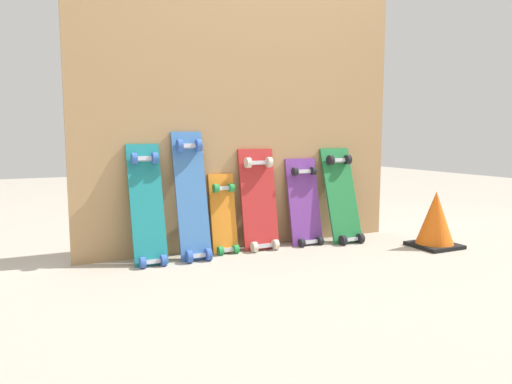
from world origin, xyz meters
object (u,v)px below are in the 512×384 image
object	(u,v)px
skateboard_blue	(192,201)
skateboard_purple	(305,207)
skateboard_teal	(148,210)
skateboard_orange	(224,219)
skateboard_green	(342,200)
traffic_cone	(435,220)
skateboard_red	(259,204)

from	to	relation	value
skateboard_blue	skateboard_purple	size ratio (longest dim) A/B	1.26
skateboard_teal	skateboard_orange	xyz separation A→B (m)	(0.47, 0.04, -0.10)
skateboard_teal	skateboard_purple	world-z (taller)	skateboard_teal
skateboard_green	traffic_cone	distance (m)	0.60
skateboard_teal	skateboard_orange	world-z (taller)	skateboard_teal
skateboard_blue	skateboard_purple	distance (m)	0.79
skateboard_purple	skateboard_teal	bearing A→B (deg)	-178.32
skateboard_red	skateboard_purple	size ratio (longest dim) A/B	1.10
skateboard_orange	skateboard_red	size ratio (longest dim) A/B	0.79
skateboard_blue	skateboard_orange	distance (m)	0.26
skateboard_orange	skateboard_purple	size ratio (longest dim) A/B	0.87
skateboard_blue	skateboard_teal	bearing A→B (deg)	179.73
skateboard_orange	skateboard_green	bearing A→B (deg)	-3.81
traffic_cone	skateboard_red	bearing A→B (deg)	156.36
skateboard_red	skateboard_teal	bearing A→B (deg)	-177.25
skateboard_blue	skateboard_purple	world-z (taller)	skateboard_blue
skateboard_purple	skateboard_green	xyz separation A→B (m)	(0.27, -0.04, 0.03)
skateboard_purple	skateboard_green	distance (m)	0.28
skateboard_teal	skateboard_green	distance (m)	1.31
skateboard_blue	skateboard_red	xyz separation A→B (m)	(0.45, 0.04, -0.06)
skateboard_orange	skateboard_green	size ratio (longest dim) A/B	0.79
skateboard_purple	traffic_cone	xyz separation A→B (m)	(0.70, -0.45, -0.07)
skateboard_green	traffic_cone	bearing A→B (deg)	-43.31
skateboard_green	skateboard_blue	bearing A→B (deg)	179.45
skateboard_blue	traffic_cone	xyz separation A→B (m)	(1.48, -0.42, -0.16)
traffic_cone	skateboard_blue	bearing A→B (deg)	164.31
traffic_cone	skateboard_teal	bearing A→B (deg)	166.52
skateboard_teal	skateboard_purple	bearing A→B (deg)	1.68
skateboard_teal	skateboard_green	bearing A→B (deg)	-0.49
skateboard_blue	skateboard_green	distance (m)	1.05
skateboard_purple	skateboard_green	world-z (taller)	skateboard_green
skateboard_green	traffic_cone	size ratio (longest dim) A/B	1.92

